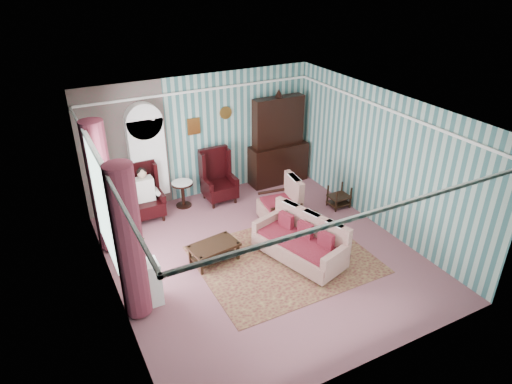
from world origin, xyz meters
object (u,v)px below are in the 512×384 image
round_side_table (183,194)px  nest_table (339,196)px  sofa (300,238)px  floral_armchair (280,203)px  seated_woman (145,194)px  plant_stand (143,285)px  wingback_left (145,193)px  bookcase (149,163)px  wingback_right (219,177)px  dresser_hutch (279,138)px  coffee_table (214,253)px

round_side_table → nest_table: round_side_table is taller
sofa → floral_armchair: floral_armchair is taller
seated_woman → nest_table: bearing=-20.8°
plant_stand → wingback_left: bearing=73.8°
wingback_left → round_side_table: bearing=9.5°
bookcase → sofa: bookcase is taller
nest_table → floral_armchair: (-1.57, 0.03, 0.22)m
wingback_left → sofa: bearing=-53.2°
bookcase → floral_armchair: 3.02m
bookcase → sofa: (1.90, -3.26, -0.65)m
wingback_right → floral_armchair: (0.75, -1.52, -0.13)m
dresser_hutch → sofa: 3.49m
wingback_left → plant_stand: wingback_left is taller
nest_table → floral_armchair: floral_armchair is taller
bookcase → plant_stand: size_ratio=2.80×
wingback_left → floral_armchair: wingback_left is taller
seated_woman → coffee_table: bearing=-72.4°
round_side_table → sofa: bearing=-67.6°
round_side_table → dresser_hutch: bearing=2.6°
plant_stand → sofa: (2.95, -0.12, 0.07)m
round_side_table → floral_armchair: 2.32m
seated_woman → sofa: 3.59m
dresser_hutch → nest_table: 2.11m
plant_stand → floral_armchair: bearing=20.4°
wingback_left → coffee_table: bearing=-72.4°
wingback_left → sofa: wingback_left is taller
nest_table → sofa: bearing=-145.5°
nest_table → sofa: (-1.92, -1.32, 0.20)m
wingback_left → nest_table: bearing=-20.8°
wingback_left → wingback_right: same height
nest_table → seated_woman: bearing=159.2°
wingback_left → nest_table: (4.07, -1.55, -0.35)m
dresser_hutch → floral_armchair: size_ratio=2.40×
nest_table → coffee_table: nest_table is taller
dresser_hutch → plant_stand: (-4.30, -3.02, -0.78)m
round_side_table → wingback_left: bearing=-170.5°
sofa → round_side_table: bearing=5.5°
wingback_left → wingback_right: bearing=0.0°
nest_table → wingback_right: bearing=146.3°
round_side_table → plant_stand: 3.36m
bookcase → nest_table: size_ratio=4.15×
bookcase → seated_woman: size_ratio=1.90×
round_side_table → sofa: 3.27m
floral_armchair → coffee_table: (-1.81, -0.65, -0.30)m
coffee_table → bookcase: bearing=99.7°
wingback_right → round_side_table: wingback_right is taller
seated_woman → sofa: (2.15, -2.87, -0.12)m
sofa → floral_armchair: size_ratio=1.84×
sofa → coffee_table: 1.64m
seated_woman → coffee_table: 2.32m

